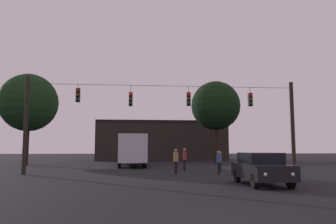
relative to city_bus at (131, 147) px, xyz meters
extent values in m
plane|color=black|center=(2.46, -1.87, -1.87)|extent=(168.00, 168.00, 0.00)
cylinder|color=black|center=(-6.90, -10.79, 1.42)|extent=(0.28, 0.28, 6.58)
cylinder|color=black|center=(11.83, -10.79, 1.42)|extent=(0.28, 0.28, 6.58)
cylinder|color=black|center=(2.46, -10.79, 4.28)|extent=(18.74, 0.02, 0.02)
cylinder|color=black|center=(-3.51, -10.79, 4.13)|extent=(0.03, 0.03, 0.28)
cube|color=black|center=(-3.51, -10.79, 3.51)|extent=(0.26, 0.32, 0.95)
sphere|color=red|center=(-3.51, -10.97, 3.81)|extent=(0.20, 0.20, 0.20)
sphere|color=#5B3D0C|center=(-3.51, -10.97, 3.51)|extent=(0.20, 0.20, 0.20)
sphere|color=#0C4219|center=(-3.51, -10.97, 3.21)|extent=(0.20, 0.20, 0.20)
cylinder|color=black|center=(0.11, -10.79, 4.01)|extent=(0.03, 0.03, 0.51)
cube|color=black|center=(0.11, -10.79, 3.28)|extent=(0.26, 0.32, 0.95)
sphere|color=red|center=(0.11, -10.97, 3.58)|extent=(0.20, 0.20, 0.20)
sphere|color=#5B3D0C|center=(0.11, -10.97, 3.28)|extent=(0.20, 0.20, 0.20)
sphere|color=#0C4219|center=(0.11, -10.97, 2.98)|extent=(0.20, 0.20, 0.20)
cylinder|color=black|center=(4.20, -10.79, 4.04)|extent=(0.03, 0.03, 0.44)
cube|color=black|center=(4.20, -10.79, 3.35)|extent=(0.26, 0.32, 0.95)
sphere|color=red|center=(4.20, -10.97, 3.65)|extent=(0.20, 0.20, 0.20)
sphere|color=#5B3D0C|center=(4.20, -10.97, 3.35)|extent=(0.20, 0.20, 0.20)
sphere|color=#0C4219|center=(4.20, -10.97, 3.05)|extent=(0.20, 0.20, 0.20)
cylinder|color=black|center=(8.72, -10.79, 4.06)|extent=(0.03, 0.03, 0.42)
cube|color=black|center=(8.72, -10.79, 3.37)|extent=(0.26, 0.32, 0.95)
sphere|color=red|center=(8.72, -10.97, 3.67)|extent=(0.20, 0.20, 0.20)
sphere|color=#5B3D0C|center=(8.72, -10.97, 3.37)|extent=(0.20, 0.20, 0.20)
sphere|color=#0C4219|center=(8.72, -10.97, 3.07)|extent=(0.20, 0.20, 0.20)
cube|color=#B7BCC6|center=(0.00, 0.01, -0.12)|extent=(2.99, 11.10, 2.50)
cube|color=black|center=(0.00, 0.01, 0.49)|extent=(3.00, 10.44, 0.70)
cylinder|color=black|center=(-1.29, 3.91, -1.37)|extent=(0.32, 1.01, 1.00)
cylinder|color=black|center=(0.93, 4.01, -1.37)|extent=(0.32, 1.01, 1.00)
cylinder|color=black|center=(-1.01, -2.24, -1.37)|extent=(0.32, 1.01, 1.00)
cylinder|color=black|center=(1.21, -2.14, -1.37)|extent=(0.32, 1.01, 1.00)
cylinder|color=black|center=(-0.92, -4.22, -1.37)|extent=(0.32, 1.01, 1.00)
cylinder|color=black|center=(1.30, -4.12, -1.37)|extent=(0.32, 1.01, 1.00)
cube|color=beige|center=(-0.15, 3.30, 0.49)|extent=(2.59, 0.91, 0.56)
cube|color=beige|center=(0.12, -2.74, 0.49)|extent=(2.59, 0.91, 0.56)
cube|color=black|center=(6.46, -18.48, -1.21)|extent=(1.93, 4.35, 0.68)
cube|color=black|center=(6.46, -18.33, -0.61)|extent=(1.65, 2.37, 0.52)
cylinder|color=black|center=(7.20, -19.92, -1.55)|extent=(0.24, 0.65, 0.64)
cylinder|color=black|center=(5.63, -19.87, -1.55)|extent=(0.24, 0.65, 0.64)
cylinder|color=black|center=(7.29, -17.09, -1.55)|extent=(0.24, 0.65, 0.64)
cylinder|color=black|center=(5.71, -17.04, -1.55)|extent=(0.24, 0.65, 0.64)
sphere|color=white|center=(6.97, -20.60, -1.21)|extent=(0.18, 0.18, 0.18)
sphere|color=white|center=(5.82, -20.56, -1.21)|extent=(0.18, 0.18, 0.18)
cylinder|color=black|center=(4.26, -8.10, -1.43)|extent=(0.14, 0.14, 0.87)
cylinder|color=black|center=(4.26, -8.26, -1.43)|extent=(0.14, 0.14, 0.87)
cube|color=maroon|center=(4.26, -8.18, -0.67)|extent=(0.25, 0.36, 0.65)
sphere|color=#8C6B51|center=(4.26, -8.18, -0.23)|extent=(0.23, 0.23, 0.23)
cylinder|color=black|center=(3.22, -11.45, -1.45)|extent=(0.14, 0.14, 0.84)
cylinder|color=black|center=(3.19, -11.29, -1.45)|extent=(0.14, 0.14, 0.84)
cube|color=#997F4C|center=(3.21, -11.37, -0.71)|extent=(0.30, 0.40, 0.63)
sphere|color=#8C6B51|center=(3.21, -11.37, -0.28)|extent=(0.23, 0.23, 0.23)
cylinder|color=black|center=(6.07, -11.75, -1.48)|extent=(0.14, 0.14, 0.77)
cylinder|color=black|center=(6.02, -11.90, -1.48)|extent=(0.14, 0.14, 0.77)
cube|color=#2D4C7F|center=(6.04, -11.82, -0.80)|extent=(0.34, 0.42, 0.58)
sphere|color=#8C6B51|center=(6.04, -11.82, -0.41)|extent=(0.21, 0.21, 0.21)
cylinder|color=black|center=(6.87, -8.99, -1.49)|extent=(0.14, 0.14, 0.75)
cylinder|color=black|center=(6.84, -9.14, -1.49)|extent=(0.14, 0.14, 0.75)
cube|color=#4C4C56|center=(6.86, -9.06, -0.83)|extent=(0.31, 0.40, 0.56)
sphere|color=#8C6B51|center=(6.86, -9.06, -0.45)|extent=(0.20, 0.20, 0.20)
cube|color=black|center=(4.22, 17.47, 0.73)|extent=(18.65, 10.37, 5.20)
cube|color=black|center=(4.22, 17.47, 3.58)|extent=(18.65, 10.37, 0.50)
cylinder|color=black|center=(9.82, 4.37, 0.51)|extent=(0.50, 0.50, 4.75)
sphere|color=black|center=(9.82, 4.37, 4.91)|extent=(5.76, 5.76, 5.76)
cylinder|color=black|center=(-11.06, 2.81, 0.38)|extent=(0.43, 0.43, 4.48)
sphere|color=black|center=(-11.06, 2.81, 4.78)|extent=(6.19, 6.19, 6.19)
camera|label=1|loc=(0.54, -34.01, -0.15)|focal=35.69mm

